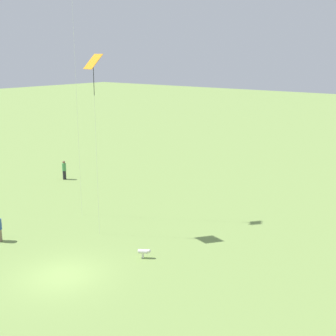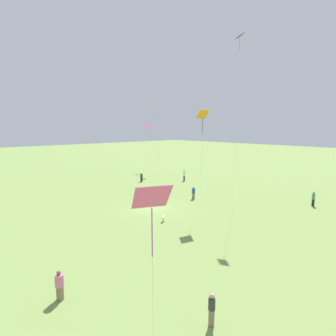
% 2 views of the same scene
% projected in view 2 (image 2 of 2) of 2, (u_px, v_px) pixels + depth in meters
% --- Properties ---
extents(ground_plane, '(240.00, 240.00, 0.00)m').
position_uv_depth(ground_plane, '(152.00, 208.00, 30.80)').
color(ground_plane, '#7A994C').
extents(person_0, '(0.47, 0.47, 1.68)m').
position_uv_depth(person_0, '(212.00, 310.00, 12.42)').
color(person_0, '#847056').
rests_on(person_0, ground_plane).
extents(person_1, '(0.50, 0.50, 1.89)m').
position_uv_depth(person_1, '(184.00, 176.00, 46.25)').
color(person_1, '#333D5B').
rests_on(person_1, ground_plane).
extents(person_2, '(0.61, 0.61, 1.57)m').
position_uv_depth(person_2, '(141.00, 177.00, 45.69)').
color(person_2, '#232328').
rests_on(person_2, ground_plane).
extents(person_3, '(0.57, 0.57, 1.65)m').
position_uv_depth(person_3, '(193.00, 193.00, 34.70)').
color(person_3, '#847056').
rests_on(person_3, ground_plane).
extents(person_5, '(0.64, 0.64, 1.70)m').
position_uv_depth(person_5, '(60.00, 286.00, 14.33)').
color(person_5, '#847056').
rests_on(person_5, ground_plane).
extents(person_6, '(0.37, 0.37, 1.74)m').
position_uv_depth(person_6, '(313.00, 199.00, 31.50)').
color(person_6, '#232328').
rests_on(person_6, ground_plane).
extents(kite_0, '(1.22, 1.40, 7.67)m').
position_uv_depth(kite_0, '(152.00, 203.00, 8.25)').
color(kite_0, '#E54C99').
rests_on(kite_0, ground_plane).
extents(kite_1, '(1.09, 1.33, 11.17)m').
position_uv_depth(kite_1, '(203.00, 117.00, 27.20)').
color(kite_1, orange).
rests_on(kite_1, ground_plane).
extents(kite_2, '(1.12, 1.10, 19.00)m').
position_uv_depth(kite_2, '(239.00, 49.00, 27.25)').
color(kite_2, black).
rests_on(kite_2, ground_plane).
extents(kite_4, '(1.13, 1.14, 13.28)m').
position_uv_depth(kite_4, '(159.00, 113.00, 54.05)').
color(kite_4, orange).
rests_on(kite_4, ground_plane).
extents(kite_5, '(0.87, 1.20, 10.24)m').
position_uv_depth(kite_5, '(148.00, 127.00, 57.06)').
color(kite_5, '#E54C99').
rests_on(kite_5, ground_plane).
extents(dog_0, '(0.55, 0.70, 0.55)m').
position_uv_depth(dog_0, '(163.00, 218.00, 26.36)').
color(dog_0, silver).
rests_on(dog_0, ground_plane).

